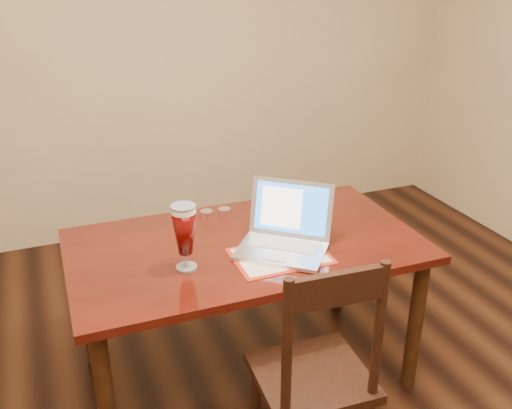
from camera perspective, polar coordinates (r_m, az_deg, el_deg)
name	(u,v)px	position (r m, az deg, el deg)	size (l,w,h in m)	color
dining_table	(246,258)	(2.51, -1.06, -5.37)	(1.52, 0.87, 0.98)	#4C120A
dining_chair	(316,376)	(2.18, 5.99, -16.66)	(0.43, 0.41, 0.96)	black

